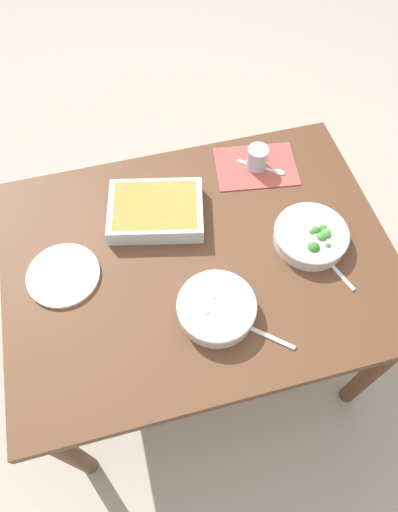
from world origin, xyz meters
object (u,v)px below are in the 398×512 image
object	(u,v)px
stew_bowl	(215,308)
spoon_by_broccoli	(329,262)
baking_dish	(156,210)
side_plate	(63,275)
spoon_spare	(268,169)
broccoli_bowl	(311,236)
drink_cup	(257,159)
spoon_by_stew	(257,331)

from	to	relation	value
stew_bowl	spoon_by_broccoli	world-z (taller)	stew_bowl
baking_dish	stew_bowl	bearing A→B (deg)	-76.32
side_plate	spoon_spare	size ratio (longest dim) A/B	1.44
broccoli_bowl	drink_cup	bearing A→B (deg)	101.01
baking_dish	spoon_by_stew	world-z (taller)	baking_dish
drink_cup	side_plate	size ratio (longest dim) A/B	0.39
side_plate	stew_bowl	bearing A→B (deg)	-29.53
broccoli_bowl	spoon_by_stew	xyz separation A→B (m)	(-0.26, -0.25, -0.03)
side_plate	spoon_by_broccoli	distance (m)	0.81
stew_bowl	drink_cup	distance (m)	0.58
spoon_by_stew	spoon_by_broccoli	world-z (taller)	same
spoon_by_broccoli	spoon_spare	bearing A→B (deg)	98.37
spoon_by_broccoli	drink_cup	bearing A→B (deg)	102.41
spoon_by_stew	spoon_by_broccoli	xyz separation A→B (m)	(0.28, 0.16, 0.00)
spoon_by_broccoli	stew_bowl	bearing A→B (deg)	-169.22
baking_dish	spoon_spare	distance (m)	0.43
stew_bowl	side_plate	size ratio (longest dim) A/B	1.03
baking_dish	side_plate	distance (m)	0.35
stew_bowl	baking_dish	bearing A→B (deg)	103.68
stew_bowl	side_plate	world-z (taller)	stew_bowl
spoon_by_stew	spoon_by_broccoli	bearing A→B (deg)	29.09
spoon_by_broccoli	spoon_by_stew	bearing A→B (deg)	-150.91
spoon_by_stew	side_plate	bearing A→B (deg)	148.08
side_plate	spoon_spare	xyz separation A→B (m)	(0.73, 0.24, -0.00)
baking_dish	spoon_spare	world-z (taller)	baking_dish
baking_dish	side_plate	xyz separation A→B (m)	(-0.32, -0.15, -0.03)
baking_dish	spoon_by_stew	size ratio (longest dim) A/B	2.35
drink_cup	spoon_by_broccoli	size ratio (longest dim) A/B	0.49
drink_cup	spoon_by_stew	size ratio (longest dim) A/B	0.59
broccoli_bowl	spoon_by_broccoli	size ratio (longest dim) A/B	1.35
drink_cup	spoon_by_stew	world-z (taller)	drink_cup
stew_bowl	baking_dish	xyz separation A→B (m)	(-0.09, 0.38, 0.00)
spoon_by_broccoli	spoon_spare	world-z (taller)	same
spoon_spare	side_plate	bearing A→B (deg)	-161.62
broccoli_bowl	spoon_by_stew	world-z (taller)	broccoli_bowl
stew_bowl	spoon_by_stew	world-z (taller)	stew_bowl
broccoli_bowl	spoon_spare	size ratio (longest dim) A/B	1.52
drink_cup	stew_bowl	bearing A→B (deg)	-120.01
drink_cup	spoon_by_broccoli	bearing A→B (deg)	-77.59
baking_dish	broccoli_bowl	bearing A→B (deg)	-25.79
drink_cup	spoon_spare	size ratio (longest dim) A/B	0.56
side_plate	spoon_by_stew	distance (m)	0.60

